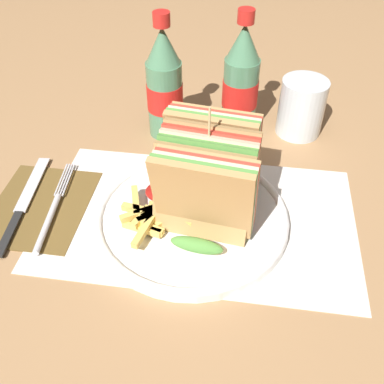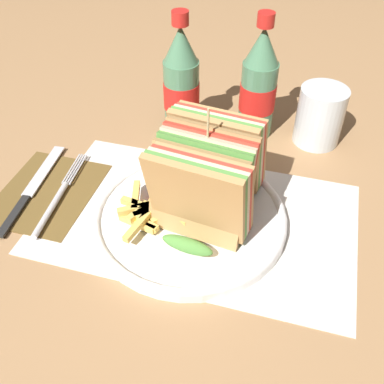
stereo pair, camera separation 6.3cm
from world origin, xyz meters
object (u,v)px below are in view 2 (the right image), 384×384
Objects in this scene: plate_main at (188,217)px; coke_bottle_near at (181,85)px; knife at (32,188)px; coke_bottle_far at (259,86)px; fork at (56,200)px; glass_near at (319,119)px; club_sandwich at (207,175)px.

coke_bottle_near is (-0.08, 0.22, 0.08)m from plate_main.
coke_bottle_far reaches higher than knife.
fork is at bearing -174.41° from plate_main.
glass_near is at bearing 31.93° from fork.
coke_bottle_far is at bearing 34.58° from knife.
glass_near reaches higher than fork.
coke_bottle_far is 0.12m from glass_near.
coke_bottle_near and coke_bottle_far have the same top height.
coke_bottle_near is 0.13m from coke_bottle_far.
coke_bottle_near is 2.15× the size of glass_near.
club_sandwich is 1.08× the size of fork.
fork is 0.87× the size of coke_bottle_far.
fork is 1.88× the size of glass_near.
coke_bottle_far is (0.05, 0.25, 0.08)m from plate_main.
plate_main reaches higher than fork.
plate_main is at bearing -101.45° from coke_bottle_far.
coke_bottle_far is 2.15× the size of glass_near.
club_sandwich is at bearing -119.52° from glass_near.
glass_near is at bearing 26.83° from knife.
coke_bottle_far reaches higher than plate_main.
plate_main is 0.27m from coke_bottle_far.
plate_main is 1.28× the size of coke_bottle_far.
club_sandwich is 0.24m from coke_bottle_far.
plate_main is at bearing 0.11° from fork.
club_sandwich is at bearing 32.57° from plate_main.
fork is at bearing -171.25° from club_sandwich.
plate_main is 0.25m from coke_bottle_near.
club_sandwich is at bearing -1.57° from knife.
glass_near is at bearing 8.76° from coke_bottle_near.
knife is at bearing -139.93° from coke_bottle_far.
fork is 0.45m from glass_near.
coke_bottle_near is at bearing 46.45° from knife.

